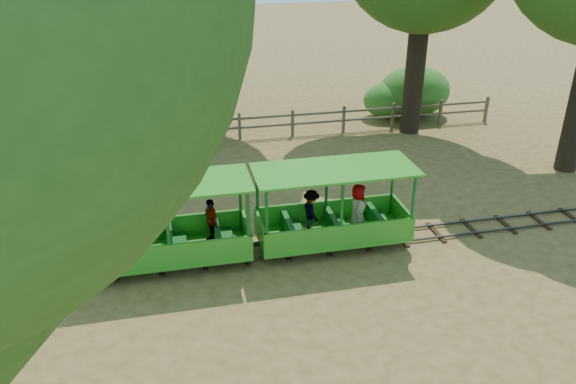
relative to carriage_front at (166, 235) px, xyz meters
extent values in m
plane|color=olive|center=(3.82, 0.01, -0.81)|extent=(90.00, 90.00, 0.00)
cube|color=#3F3D3A|center=(3.82, -0.29, -0.74)|extent=(22.00, 0.05, 0.05)
cube|color=#3F3D3A|center=(3.82, 0.31, -0.74)|extent=(22.00, 0.05, 0.05)
cube|color=#382314|center=(3.82, 0.01, -0.79)|extent=(0.12, 1.00, 0.05)
cube|color=#382314|center=(-1.18, 0.01, -0.79)|extent=(0.12, 1.00, 0.05)
cube|color=#382314|center=(8.82, 0.01, -0.79)|extent=(0.12, 1.00, 0.05)
cube|color=black|center=(-3.26, 0.01, -0.54)|extent=(2.15, 0.68, 0.18)
cube|color=black|center=(-2.62, 0.01, -0.18)|extent=(0.88, 0.68, 0.54)
cube|color=black|center=(-2.62, 0.01, 0.11)|extent=(0.93, 0.74, 0.04)
cylinder|color=maroon|center=(-3.36, -0.34, -0.54)|extent=(0.35, 0.06, 0.35)
cylinder|color=maroon|center=(-3.36, 0.36, -0.54)|extent=(0.35, 0.06, 0.35)
cylinder|color=maroon|center=(-2.72, -0.34, -0.54)|extent=(0.35, 0.06, 0.35)
cylinder|color=maroon|center=(-2.72, 0.36, -0.54)|extent=(0.35, 0.06, 0.35)
sphere|color=white|center=(-2.97, 0.16, 1.50)|extent=(0.98, 0.98, 0.98)
imported|color=white|center=(-2.43, 0.09, 0.90)|extent=(0.56, 0.67, 1.55)
cube|color=#329620|center=(0.07, 0.01, -0.47)|extent=(3.68, 1.41, 0.11)
cube|color=#145A1B|center=(0.07, 0.01, -0.60)|extent=(3.32, 0.54, 0.15)
cube|color=#329620|center=(0.07, -0.65, -0.15)|extent=(3.68, 0.07, 0.54)
cube|color=#329620|center=(0.07, 0.67, -0.15)|extent=(3.68, 0.07, 0.54)
cube|color=#329620|center=(0.07, 0.01, 1.26)|extent=(3.85, 1.57, 0.05)
cylinder|color=#145A1B|center=(-1.69, -0.63, 0.39)|extent=(0.08, 0.08, 1.73)
cylinder|color=#145A1B|center=(-1.69, 0.65, 0.39)|extent=(0.08, 0.08, 1.73)
cylinder|color=#145A1B|center=(1.82, -0.63, 0.39)|extent=(0.08, 0.08, 1.73)
cylinder|color=#145A1B|center=(1.82, 0.65, 0.39)|extent=(0.08, 0.08, 1.73)
cube|color=#145A1B|center=(-1.04, 0.01, -0.20)|extent=(0.13, 1.19, 0.43)
cube|color=#145A1B|center=(0.07, 0.01, -0.20)|extent=(0.13, 1.19, 0.43)
cube|color=#145A1B|center=(1.17, 0.01, -0.20)|extent=(0.13, 1.19, 0.43)
cylinder|color=black|center=(-1.11, -0.36, -0.56)|extent=(0.30, 0.07, 0.30)
cylinder|color=black|center=(-1.11, 0.38, -0.56)|extent=(0.30, 0.07, 0.30)
cylinder|color=black|center=(1.25, -0.36, -0.56)|extent=(0.30, 0.07, 0.30)
cylinder|color=black|center=(1.25, 0.38, -0.56)|extent=(0.30, 0.07, 0.30)
imported|color=gray|center=(-0.91, -0.19, 0.20)|extent=(0.53, 0.65, 1.24)
imported|color=gray|center=(1.06, 0.26, 0.13)|extent=(0.47, 0.70, 1.10)
cube|color=#329620|center=(4.00, 0.01, -0.47)|extent=(3.68, 1.41, 0.11)
cube|color=#145A1B|center=(4.00, 0.01, -0.60)|extent=(3.32, 0.54, 0.15)
cube|color=#329620|center=(4.00, -0.65, -0.15)|extent=(3.68, 0.07, 0.54)
cube|color=#329620|center=(4.00, 0.67, -0.15)|extent=(3.68, 0.07, 0.54)
cube|color=#329620|center=(4.00, 0.01, 1.26)|extent=(3.85, 1.57, 0.05)
cylinder|color=#145A1B|center=(2.24, -0.63, 0.39)|extent=(0.08, 0.08, 1.73)
cylinder|color=#145A1B|center=(2.24, 0.65, 0.39)|extent=(0.08, 0.08, 1.73)
cylinder|color=#145A1B|center=(5.75, -0.63, 0.39)|extent=(0.08, 0.08, 1.73)
cylinder|color=#145A1B|center=(5.75, 0.65, 0.39)|extent=(0.08, 0.08, 1.73)
cube|color=#145A1B|center=(2.89, 0.01, -0.20)|extent=(0.13, 1.19, 0.43)
cube|color=#145A1B|center=(4.00, 0.01, -0.20)|extent=(0.13, 1.19, 0.43)
cube|color=#145A1B|center=(5.10, 0.01, -0.20)|extent=(0.13, 1.19, 0.43)
cylinder|color=black|center=(2.82, -0.36, -0.56)|extent=(0.30, 0.07, 0.30)
cylinder|color=black|center=(2.82, 0.38, -0.56)|extent=(0.30, 0.07, 0.30)
cylinder|color=black|center=(5.18, -0.36, -0.56)|extent=(0.30, 0.07, 0.30)
cylinder|color=black|center=(5.18, 0.38, -0.56)|extent=(0.30, 0.07, 0.30)
imported|color=gray|center=(3.49, 0.20, 0.13)|extent=(0.51, 0.76, 1.10)
imported|color=gray|center=(4.58, -0.12, 0.22)|extent=(0.61, 0.74, 1.29)
cylinder|color=#2D2116|center=(1.82, 9.51, 1.55)|extent=(0.66, 0.66, 4.73)
cylinder|color=#2D2116|center=(9.32, 7.51, 1.04)|extent=(0.72, 0.72, 3.71)
cylinder|color=#2D2116|center=(9.32, 7.51, 3.95)|extent=(0.54, 0.54, 2.12)
cube|color=brown|center=(-5.18, 8.01, -0.31)|extent=(0.10, 0.10, 1.00)
cube|color=brown|center=(-3.18, 8.01, -0.31)|extent=(0.10, 0.10, 1.00)
cube|color=brown|center=(-1.18, 8.01, -0.31)|extent=(0.10, 0.10, 1.00)
cube|color=brown|center=(0.82, 8.01, -0.31)|extent=(0.10, 0.10, 1.00)
cube|color=brown|center=(2.82, 8.01, -0.31)|extent=(0.10, 0.10, 1.00)
cube|color=brown|center=(4.82, 8.01, -0.31)|extent=(0.10, 0.10, 1.00)
cube|color=brown|center=(6.82, 8.01, -0.31)|extent=(0.10, 0.10, 1.00)
cube|color=brown|center=(8.82, 8.01, -0.31)|extent=(0.10, 0.10, 1.00)
cube|color=brown|center=(10.82, 8.01, -0.31)|extent=(0.10, 0.10, 1.00)
cube|color=brown|center=(12.82, 8.01, -0.31)|extent=(0.10, 0.10, 1.00)
cube|color=brown|center=(3.82, 8.01, -0.01)|extent=(18.00, 0.06, 0.08)
cube|color=brown|center=(3.82, 8.01, -0.36)|extent=(18.00, 0.06, 0.08)
ellipsoid|color=#2D6B1E|center=(-3.07, 9.31, 0.06)|extent=(2.51, 1.93, 1.74)
ellipsoid|color=#2D6B1E|center=(1.05, 9.31, 0.29)|extent=(3.19, 2.45, 2.21)
ellipsoid|color=#2D6B1E|center=(9.15, 9.31, -0.08)|extent=(2.11, 1.63, 1.46)
ellipsoid|color=#2D6B1E|center=(10.23, 9.31, 0.22)|extent=(2.97, 2.29, 2.06)
camera|label=1|loc=(0.33, -11.49, 6.52)|focal=35.00mm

